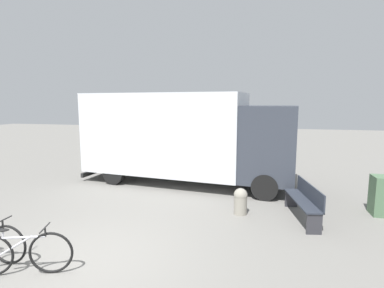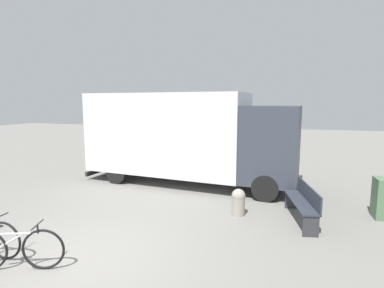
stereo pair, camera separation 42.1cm
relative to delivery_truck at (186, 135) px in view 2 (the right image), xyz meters
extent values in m
plane|color=slate|center=(-0.35, -5.76, -1.76)|extent=(60.00, 60.00, 0.00)
cube|color=silver|center=(-0.72, 0.08, 0.06)|extent=(5.97, 2.95, 2.85)
cube|color=#333842|center=(2.98, -0.35, -0.15)|extent=(1.95, 2.40, 2.42)
cube|color=black|center=(-3.63, 0.42, -1.54)|extent=(0.35, 2.19, 0.16)
cylinder|color=black|center=(3.09, 0.64, -1.36)|extent=(0.83, 0.37, 0.80)
cylinder|color=black|center=(2.86, -1.33, -1.36)|extent=(0.83, 0.37, 0.80)
cylinder|color=black|center=(-2.18, 1.25, -1.36)|extent=(0.83, 0.37, 0.80)
cylinder|color=black|center=(-2.41, -0.72, -1.36)|extent=(0.83, 0.37, 0.80)
cube|color=#282D38|center=(3.75, -2.66, -1.26)|extent=(0.73, 1.94, 0.03)
cube|color=#282D38|center=(3.93, -2.63, -1.07)|extent=(0.37, 1.87, 0.43)
cube|color=#2D2D33|center=(3.91, -3.55, -1.52)|extent=(0.34, 0.11, 0.48)
cube|color=#2D2D33|center=(3.59, -1.78, -1.52)|extent=(0.34, 0.11, 0.48)
torus|color=black|center=(-1.73, -6.09, -1.39)|extent=(0.75, 0.08, 0.74)
torus|color=black|center=(-0.77, -6.18, -1.39)|extent=(0.72, 0.27, 0.74)
cylinder|color=silver|center=(-1.23, -6.33, -1.09)|extent=(0.80, 0.29, 0.04)
cylinder|color=silver|center=(-1.30, -6.35, -1.23)|extent=(0.54, 0.21, 0.35)
cylinder|color=black|center=(-0.84, -6.20, -1.01)|extent=(0.03, 0.03, 0.16)
cylinder|color=black|center=(-0.84, -6.20, -0.93)|extent=(0.16, 0.43, 0.02)
cylinder|color=gray|center=(2.23, -2.66, -1.50)|extent=(0.34, 0.34, 0.52)
sphere|color=gray|center=(2.23, -2.66, -1.24)|extent=(0.36, 0.36, 0.36)
camera|label=1|loc=(2.67, -10.34, 1.18)|focal=28.00mm
camera|label=2|loc=(3.07, -10.24, 1.18)|focal=28.00mm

